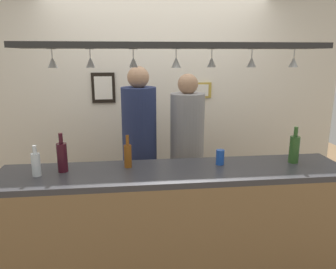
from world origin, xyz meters
TOP-DOWN VIEW (x-y plane):
  - ground_plane at (0.00, 0.00)m, footprint 8.00×8.00m
  - back_wall at (0.00, 1.10)m, footprint 4.40×0.06m
  - bar_counter at (0.00, -0.50)m, footprint 2.70×0.55m
  - overhead_glass_rack at (0.00, -0.30)m, footprint 2.20×0.36m
  - hanging_wineglass_far_left at (-0.87, -0.23)m, footprint 0.07×0.07m
  - hanging_wineglass_left at (-0.61, -0.23)m, footprint 0.07×0.07m
  - hanging_wineglass_center_left at (-0.29, -0.23)m, footprint 0.07×0.07m
  - hanging_wineglass_center at (0.01, -0.35)m, footprint 0.07×0.07m
  - hanging_wineglass_center_right at (0.28, -0.29)m, footprint 0.07×0.07m
  - hanging_wineglass_right at (0.57, -0.32)m, footprint 0.07×0.07m
  - hanging_wineglass_far_right at (0.89, -0.35)m, footprint 0.07×0.07m
  - person_left_navy_shirt at (-0.25, 0.44)m, footprint 0.34×0.34m
  - person_middle_grey_shirt at (0.23, 0.44)m, footprint 0.34×0.34m
  - bottle_champagne_green at (0.99, -0.29)m, footprint 0.08×0.08m
  - bottle_wine_dark_red at (-0.85, -0.29)m, footprint 0.08×0.08m
  - bottle_beer_amber_tall at (-0.36, -0.25)m, footprint 0.06×0.06m
  - bottle_soda_clear at (-1.02, -0.35)m, footprint 0.06×0.06m
  - drink_can at (0.38, -0.27)m, footprint 0.07×0.07m
  - picture_frame_lower_pair at (0.47, 1.06)m, footprint 0.30×0.02m
  - picture_frame_caricature at (-0.63, 1.06)m, footprint 0.26×0.02m

SIDE VIEW (x-z plane):
  - ground_plane at x=0.00m, z-range 0.00..0.00m
  - bar_counter at x=0.00m, z-range 0.18..1.20m
  - person_middle_grey_shirt at x=0.23m, z-range 0.18..1.88m
  - person_left_navy_shirt at x=-0.25m, z-range 0.19..1.96m
  - drink_can at x=0.38m, z-range 1.02..1.14m
  - bottle_soda_clear at x=-1.02m, z-range 0.99..1.22m
  - bottle_beer_amber_tall at x=-0.36m, z-range 0.99..1.25m
  - bottle_wine_dark_red at x=-0.85m, z-range 0.99..1.29m
  - bottle_champagne_green at x=0.99m, z-range 0.99..1.29m
  - back_wall at x=0.00m, z-range 0.00..2.60m
  - picture_frame_lower_pair at x=0.47m, z-range 1.38..1.56m
  - picture_frame_caricature at x=-0.63m, z-range 1.34..1.68m
  - hanging_wineglass_far_left at x=-0.87m, z-range 1.77..1.90m
  - hanging_wineglass_left at x=-0.61m, z-range 1.77..1.90m
  - hanging_wineglass_center_left at x=-0.29m, z-range 1.77..1.90m
  - hanging_wineglass_center at x=0.01m, z-range 1.77..1.90m
  - hanging_wineglass_center_right at x=0.28m, z-range 1.77..1.90m
  - hanging_wineglass_right at x=0.57m, z-range 1.77..1.90m
  - hanging_wineglass_far_right at x=0.89m, z-range 1.77..1.90m
  - overhead_glass_rack at x=0.00m, z-range 1.92..1.96m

